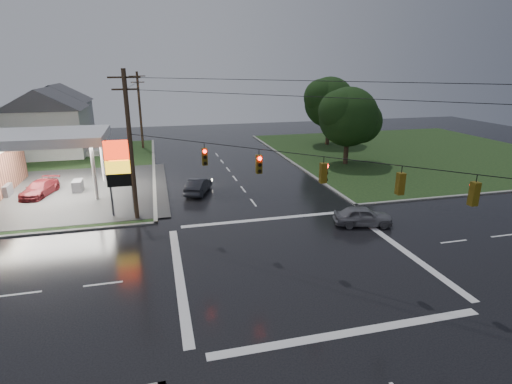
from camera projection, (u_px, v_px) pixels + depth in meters
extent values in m
plane|color=black|center=(297.00, 260.00, 23.90)|extent=(120.00, 120.00, 0.00)
cube|color=black|center=(413.00, 152.00, 54.03)|extent=(36.00, 36.00, 0.08)
cube|color=#2D2D2D|center=(19.00, 195.00, 35.82)|extent=(26.00, 18.00, 0.02)
cylinder|color=silver|center=(94.00, 172.00, 33.97)|extent=(0.30, 0.30, 5.00)
cylinder|color=silver|center=(102.00, 158.00, 39.51)|extent=(0.30, 0.30, 5.00)
cube|color=silver|center=(34.00, 138.00, 34.76)|extent=(12.00, 8.00, 0.80)
cube|color=white|center=(35.00, 142.00, 34.88)|extent=(11.40, 7.40, 0.04)
cube|color=#59595E|center=(5.00, 191.00, 35.45)|extent=(0.80, 1.60, 1.10)
cube|color=#59595E|center=(78.00, 186.00, 36.85)|extent=(0.80, 1.60, 1.10)
cylinder|color=#59595E|center=(110.00, 179.00, 30.05)|extent=(0.16, 0.16, 6.00)
cylinder|color=#59595E|center=(132.00, 178.00, 30.43)|extent=(0.16, 0.16, 6.00)
cube|color=red|center=(118.00, 150.00, 29.58)|extent=(2.00, 0.35, 1.40)
cube|color=yellow|center=(119.00, 167.00, 29.97)|extent=(2.00, 0.35, 1.00)
cube|color=black|center=(121.00, 180.00, 30.27)|extent=(2.00, 0.35, 1.00)
cylinder|color=#382619|center=(131.00, 148.00, 28.80)|extent=(0.32, 0.32, 11.00)
cube|color=#382619|center=(124.00, 77.00, 27.33)|extent=(2.20, 0.12, 0.12)
cube|color=#382619|center=(125.00, 89.00, 27.57)|extent=(1.80, 0.12, 0.12)
cylinder|color=#382619|center=(140.00, 111.00, 55.23)|extent=(0.32, 0.32, 10.50)
cube|color=#382619|center=(137.00, 76.00, 53.83)|extent=(2.20, 0.12, 0.12)
cube|color=#382619|center=(138.00, 82.00, 54.07)|extent=(1.80, 0.12, 0.12)
cube|color=#59470C|center=(205.00, 157.00, 25.50)|extent=(0.34, 0.34, 1.10)
cylinder|color=#FF0C07|center=(205.00, 151.00, 25.20)|extent=(0.22, 0.08, 0.22)
cube|color=#59470C|center=(259.00, 164.00, 23.53)|extent=(0.34, 0.34, 1.10)
cylinder|color=#FF0C07|center=(260.00, 159.00, 23.23)|extent=(0.22, 0.08, 0.22)
cube|color=#59470C|center=(323.00, 173.00, 21.56)|extent=(0.34, 0.34, 1.10)
cylinder|color=#FF0C07|center=(327.00, 166.00, 21.50)|extent=(0.08, 0.22, 0.22)
cube|color=#59470C|center=(400.00, 184.00, 19.60)|extent=(0.34, 0.34, 1.10)
cylinder|color=#FF0C07|center=(399.00, 175.00, 19.67)|extent=(0.22, 0.08, 0.22)
cube|color=#59470C|center=(474.00, 194.00, 18.03)|extent=(0.34, 0.34, 1.10)
cylinder|color=#FF0C07|center=(472.00, 185.00, 18.10)|extent=(0.22, 0.08, 0.22)
cube|color=silver|center=(49.00, 133.00, 51.35)|extent=(9.00, 8.00, 6.00)
cube|color=gray|center=(95.00, 150.00, 53.38)|extent=(1.60, 4.80, 0.80)
cube|color=silver|center=(60.00, 121.00, 62.21)|extent=(9.00, 8.00, 6.00)
cube|color=gray|center=(98.00, 136.00, 64.24)|extent=(1.60, 4.80, 0.80)
cylinder|color=black|center=(347.00, 143.00, 46.77)|extent=(0.56, 0.56, 5.04)
sphere|color=black|center=(348.00, 117.00, 45.86)|extent=(6.80, 6.80, 6.80)
sphere|color=black|center=(360.00, 122.00, 46.72)|extent=(5.10, 5.10, 5.10)
sphere|color=black|center=(339.00, 111.00, 44.95)|extent=(4.76, 4.76, 4.76)
cylinder|color=black|center=(328.00, 126.00, 58.49)|extent=(0.56, 0.56, 5.60)
sphere|color=black|center=(329.00, 102.00, 57.47)|extent=(7.20, 7.20, 7.20)
sphere|color=black|center=(340.00, 107.00, 58.38)|extent=(5.40, 5.40, 5.40)
sphere|color=black|center=(321.00, 97.00, 56.52)|extent=(5.04, 5.04, 5.04)
imported|color=black|center=(198.00, 186.00, 36.46)|extent=(3.06, 4.58, 1.43)
imported|color=slate|center=(363.00, 216.00, 29.02)|extent=(4.47, 2.63, 1.43)
imported|color=#5C1519|center=(40.00, 189.00, 35.69)|extent=(3.04, 5.01, 1.36)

